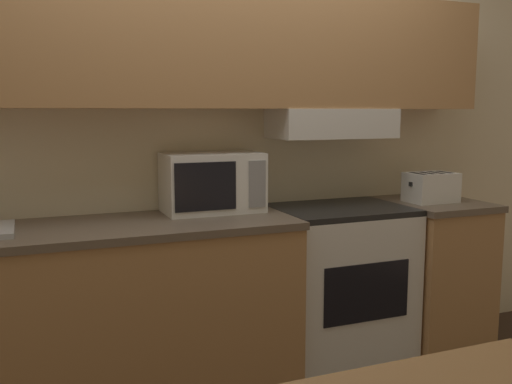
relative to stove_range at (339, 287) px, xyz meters
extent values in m
plane|color=#3D2D23|center=(-0.66, 0.28, -0.45)|extent=(16.00, 16.00, 0.00)
cube|color=beige|center=(-0.66, 0.30, 0.82)|extent=(5.43, 0.05, 2.55)
cube|color=tan|center=(-0.66, 0.12, 1.28)|extent=(3.03, 0.32, 0.59)
cube|color=white|center=(0.00, 0.12, 0.90)|extent=(0.68, 0.34, 0.16)
cube|color=tan|center=(-1.27, -0.02, -0.02)|extent=(1.80, 0.60, 0.87)
cube|color=brown|center=(-1.27, -0.02, 0.43)|extent=(1.82, 0.62, 0.04)
cube|color=tan|center=(0.61, -0.02, -0.02)|extent=(0.49, 0.60, 0.87)
cube|color=brown|center=(0.61, -0.02, 0.43)|extent=(0.51, 0.62, 0.04)
cube|color=white|center=(0.00, 0.00, -0.02)|extent=(0.71, 0.56, 0.87)
cube|color=black|center=(0.00, 0.00, 0.44)|extent=(0.71, 0.56, 0.03)
cube|color=black|center=(0.00, -0.28, 0.05)|extent=(0.50, 0.01, 0.31)
cylinder|color=black|center=(-0.16, -0.11, 0.45)|extent=(0.10, 0.10, 0.01)
cylinder|color=black|center=(0.16, -0.11, 0.45)|extent=(0.10, 0.10, 0.01)
cylinder|color=black|center=(-0.16, 0.11, 0.45)|extent=(0.10, 0.10, 0.01)
cylinder|color=black|center=(0.16, 0.11, 0.45)|extent=(0.10, 0.10, 0.01)
cube|color=white|center=(-0.69, 0.12, 0.60)|extent=(0.50, 0.29, 0.31)
cube|color=black|center=(-0.77, -0.03, 0.60)|extent=(0.31, 0.01, 0.24)
cube|color=gray|center=(-0.50, -0.03, 0.60)|extent=(0.09, 0.01, 0.24)
cube|color=white|center=(0.57, -0.04, 0.54)|extent=(0.27, 0.19, 0.17)
cube|color=black|center=(0.43, -0.04, 0.56)|extent=(0.01, 0.02, 0.02)
cube|color=black|center=(0.47, -0.04, 0.62)|extent=(0.04, 0.14, 0.01)
cube|color=black|center=(0.54, -0.04, 0.62)|extent=(0.04, 0.14, 0.01)
cube|color=black|center=(0.60, -0.04, 0.62)|extent=(0.04, 0.14, 0.01)
cube|color=black|center=(0.66, -0.04, 0.62)|extent=(0.04, 0.14, 0.01)
camera|label=1|loc=(-1.58, -2.66, 0.97)|focal=40.00mm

